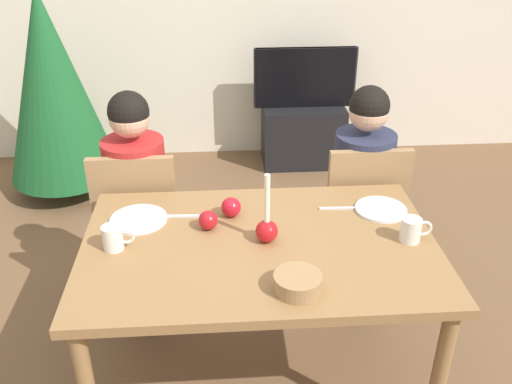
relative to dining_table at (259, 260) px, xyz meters
name	(u,v)px	position (x,y,z in m)	size (l,w,h in m)	color
ground_plane	(259,379)	(0.00, 0.00, -0.67)	(7.68, 7.68, 0.00)	brown
dining_table	(259,260)	(0.00, 0.00, 0.00)	(1.40, 0.90, 0.75)	olive
chair_left	(140,219)	(-0.56, 0.61, -0.15)	(0.40, 0.40, 0.90)	#99754C
chair_right	(360,212)	(0.57, 0.61, -0.15)	(0.40, 0.40, 0.90)	#99754C
person_left_child	(139,206)	(-0.56, 0.64, -0.10)	(0.30, 0.30, 1.17)	#33384C
person_right_child	(360,199)	(0.57, 0.64, -0.10)	(0.30, 0.30, 1.17)	#33384C
tv_stand	(303,134)	(0.52, 2.30, -0.43)	(0.64, 0.40, 0.48)	black
tv	(305,78)	(0.52, 2.30, 0.04)	(0.79, 0.05, 0.46)	black
christmas_tree	(52,86)	(-1.27, 1.93, 0.13)	(0.77, 0.77, 1.54)	brown
candle_centerpiece	(267,227)	(0.03, 0.01, 0.15)	(0.09, 0.09, 0.29)	red
plate_left	(139,219)	(-0.49, 0.20, 0.09)	(0.24, 0.24, 0.01)	silver
plate_right	(381,209)	(0.54, 0.21, 0.09)	(0.22, 0.22, 0.01)	silver
mug_left	(114,238)	(-0.56, 0.00, 0.13)	(0.12, 0.08, 0.10)	silver
mug_right	(412,230)	(0.60, -0.02, 0.13)	(0.13, 0.08, 0.10)	silver
fork_left	(182,216)	(-0.31, 0.22, 0.09)	(0.18, 0.01, 0.01)	silver
fork_right	(340,208)	(0.37, 0.24, 0.09)	(0.18, 0.01, 0.01)	silver
bowl_walnuts	(298,283)	(0.11, -0.30, 0.11)	(0.17, 0.17, 0.06)	#99754C
apple_near_candle	(231,207)	(-0.10, 0.22, 0.13)	(0.08, 0.08, 0.08)	red
apple_by_left_plate	(208,220)	(-0.20, 0.12, 0.12)	(0.08, 0.08, 0.08)	#AC151B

